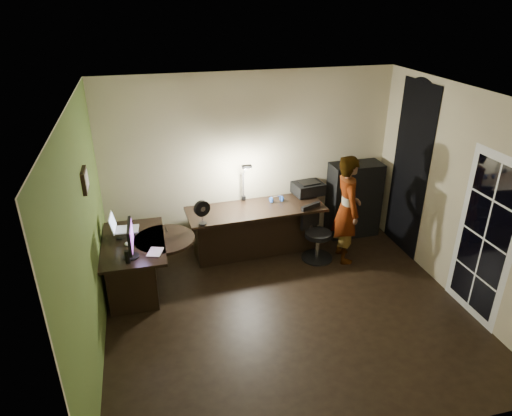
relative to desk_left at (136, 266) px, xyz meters
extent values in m
cube|color=black|center=(1.83, -0.96, -0.38)|extent=(4.50, 4.00, 0.01)
cube|color=silver|center=(1.83, -0.96, 2.33)|extent=(4.50, 4.00, 0.01)
cube|color=#C5B790|center=(1.83, 1.05, 0.97)|extent=(4.50, 0.01, 2.70)
cube|color=#C5B790|center=(1.83, -2.96, 0.97)|extent=(4.50, 0.01, 2.70)
cube|color=#C5B790|center=(-0.42, -0.96, 0.97)|extent=(0.01, 4.00, 2.70)
cube|color=#C5B790|center=(4.08, -0.96, 0.97)|extent=(0.01, 4.00, 2.70)
cube|color=#4F692B|center=(-0.41, -0.96, 0.97)|extent=(0.00, 4.00, 2.70)
cube|color=black|center=(4.07, 0.19, 0.92)|extent=(0.01, 0.90, 2.60)
cube|color=white|center=(4.07, -1.51, 0.67)|extent=(0.02, 0.92, 2.10)
cube|color=black|center=(-0.39, -0.51, 1.47)|extent=(0.04, 0.30, 0.25)
cube|color=black|center=(0.00, 0.00, 0.00)|extent=(0.81, 1.31, 0.75)
cube|color=black|center=(1.80, 0.56, 0.01)|extent=(2.10, 0.82, 0.77)
cube|color=black|center=(3.51, 0.80, 0.24)|extent=(0.83, 0.42, 1.24)
cube|color=silver|center=(-0.07, 0.18, 0.42)|extent=(0.27, 0.24, 0.09)
cube|color=silver|center=(-0.07, 0.18, 0.58)|extent=(0.36, 0.34, 0.24)
cube|color=black|center=(-0.02, -0.38, 0.54)|extent=(0.11, 0.49, 0.32)
ellipsoid|color=silver|center=(-0.07, -0.08, 0.40)|extent=(0.09, 0.11, 0.04)
cube|color=black|center=(-0.16, 0.17, 0.38)|extent=(0.11, 0.16, 0.01)
cube|color=black|center=(0.45, 0.23, 0.38)|extent=(0.03, 0.13, 0.01)
cylinder|color=black|center=(-0.06, -0.50, 0.46)|extent=(0.07, 0.07, 0.16)
cube|color=silver|center=(0.27, -0.35, 0.38)|extent=(0.23, 0.27, 0.01)
cube|color=black|center=(0.95, 0.22, 0.59)|extent=(0.26, 0.19, 0.35)
cube|color=#1E449A|center=(2.15, 0.68, 0.46)|extent=(0.23, 0.15, 0.10)
cube|color=black|center=(2.73, 0.85, 0.51)|extent=(0.51, 0.42, 0.20)
cube|color=black|center=(1.68, 0.87, 0.76)|extent=(0.19, 0.32, 0.69)
cube|color=black|center=(2.66, 0.16, 0.05)|extent=(0.62, 0.62, 0.84)
imported|color=#D8A88C|center=(3.05, 0.09, 0.45)|extent=(0.45, 0.62, 1.65)
camera|label=1|loc=(0.28, -5.41, 3.32)|focal=32.00mm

